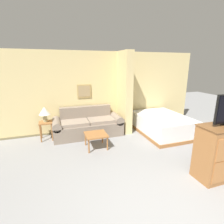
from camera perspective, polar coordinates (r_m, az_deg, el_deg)
wall_back at (r=5.91m, az=-4.93°, el=6.56°), size 7.28×0.16×2.60m
wall_partition_pillar at (r=5.72m, az=4.14°, el=6.36°), size 0.24×0.81×2.60m
couch at (r=5.59m, az=-7.91°, el=-4.30°), size 2.14×0.84×0.88m
coffee_table at (r=4.72m, az=-5.26°, el=-7.70°), size 0.57×0.56×0.40m
side_table at (r=5.52m, az=-20.77°, el=-4.15°), size 0.37×0.37×0.56m
table_lamp at (r=5.40m, az=-21.20°, el=0.13°), size 0.32×0.32×0.45m
tv_dresser at (r=4.11m, az=32.67°, el=-10.79°), size 1.10×0.50×1.09m
bed at (r=5.95m, az=15.91°, el=-3.80°), size 1.42×1.95×0.59m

